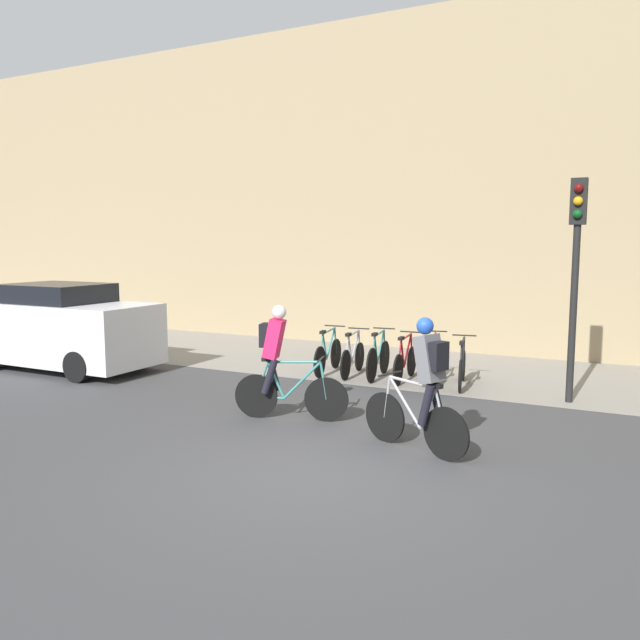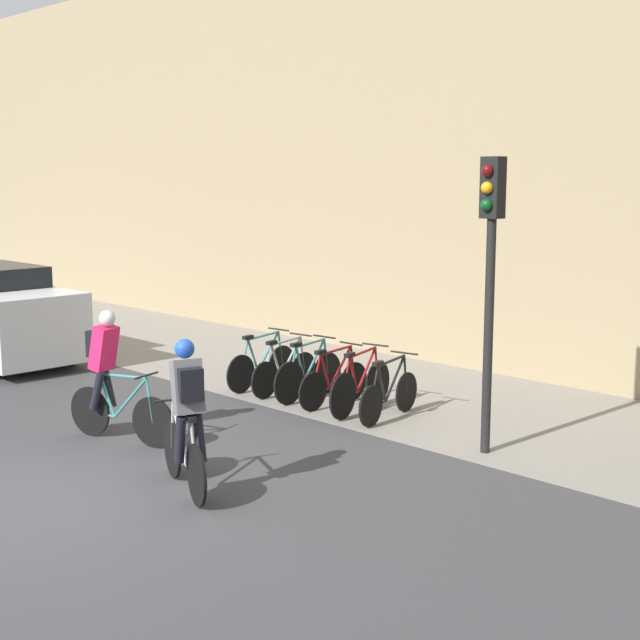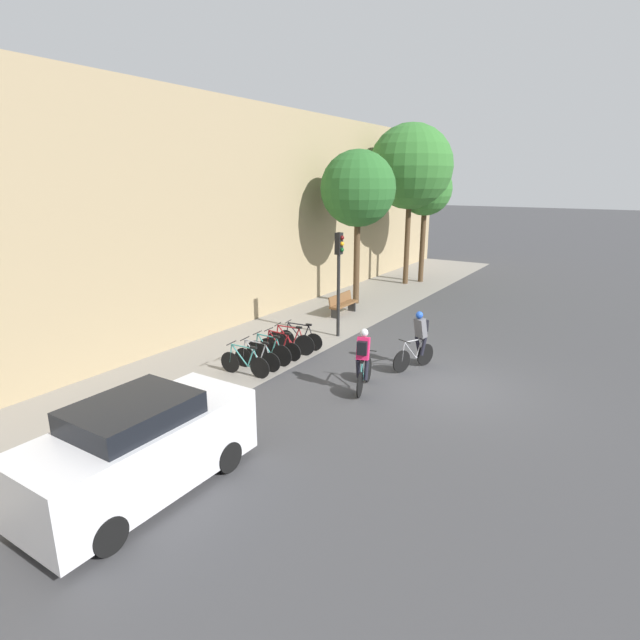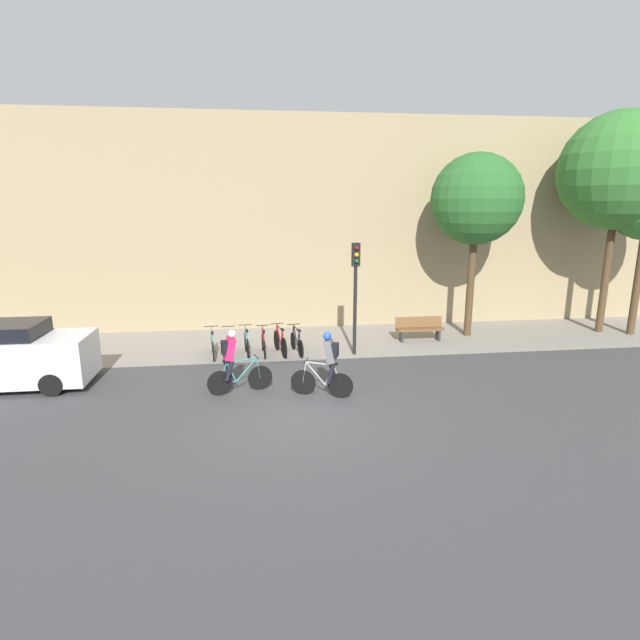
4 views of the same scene
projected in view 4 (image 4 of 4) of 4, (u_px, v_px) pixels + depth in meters
The scene contains 16 objects.
ground at pixel (298, 418), 12.00m from camera, with size 200.00×200.00×0.00m, color #3D3D3F.
kerb_strip at pixel (283, 342), 18.51m from camera, with size 44.00×4.50×0.01m, color gray.
building_facade at pixel (278, 224), 20.00m from camera, with size 44.00×0.60×8.43m, color #9E8966.
cyclist_pink at pixel (233, 360), 13.36m from camera, with size 1.75×0.63×1.78m.
cyclist_grey at pixel (328, 363), 13.12m from camera, with size 1.61×0.70×1.78m.
parked_bike_0 at pixel (213, 345), 16.73m from camera, with size 0.46×1.68×0.96m.
parked_bike_1 at pixel (230, 345), 16.80m from camera, with size 0.46×1.60×0.94m.
parked_bike_2 at pixel (247, 344), 16.86m from camera, with size 0.46×1.63×0.98m.
parked_bike_3 at pixel (264, 344), 16.94m from camera, with size 0.46×1.59×0.94m.
parked_bike_4 at pixel (280, 342), 17.00m from camera, with size 0.51×1.70×0.98m.
parked_bike_5 at pixel (297, 343), 17.08m from camera, with size 0.47×1.62×0.94m.
traffic_light_pole at pixel (356, 279), 16.45m from camera, with size 0.26×0.30×3.78m.
bench at pixel (420, 328), 18.64m from camera, with size 1.78×0.44×0.89m.
parked_car at pixel (9, 356), 13.83m from camera, with size 4.30×1.84×1.85m.
street_tree_0 at pixel (476, 200), 18.31m from camera, with size 3.34×3.34×6.85m.
street_tree_1 at pixel (620, 171), 18.62m from camera, with size 4.39×4.39×8.41m.
Camera 4 is at (-0.89, -11.10, 5.07)m, focal length 28.00 mm.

